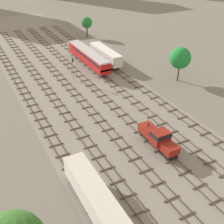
% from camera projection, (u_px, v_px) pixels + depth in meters
% --- Properties ---
extents(ground_plane, '(480.00, 480.00, 0.00)m').
position_uv_depth(ground_plane, '(97.00, 104.00, 59.64)').
color(ground_plane, slate).
extents(ballast_bed, '(27.74, 176.00, 0.01)m').
position_uv_depth(ballast_bed, '(97.00, 104.00, 59.64)').
color(ballast_bed, gray).
rests_on(ballast_bed, ground).
extents(track_far_left, '(2.40, 126.00, 0.29)m').
position_uv_depth(track_far_left, '(38.00, 115.00, 55.53)').
color(track_far_left, '#47382D').
rests_on(track_far_left, ground).
extents(track_left, '(2.40, 126.00, 0.29)m').
position_uv_depth(track_left, '(62.00, 109.00, 57.45)').
color(track_left, '#47382D').
rests_on(track_left, ground).
extents(track_centre_left, '(2.40, 126.00, 0.29)m').
position_uv_depth(track_centre_left, '(84.00, 104.00, 59.37)').
color(track_centre_left, '#47382D').
rests_on(track_centre_left, ground).
extents(track_centre, '(2.40, 126.00, 0.29)m').
position_uv_depth(track_centre, '(105.00, 99.00, 61.29)').
color(track_centre, '#47382D').
rests_on(track_centre, ground).
extents(track_centre_right, '(2.40, 126.00, 0.29)m').
position_uv_depth(track_centre_right, '(125.00, 94.00, 63.20)').
color(track_centre_right, '#47382D').
rests_on(track_centre_right, ground).
extents(track_right, '(2.40, 126.00, 0.29)m').
position_uv_depth(track_right, '(143.00, 89.00, 65.12)').
color(track_right, '#47382D').
rests_on(track_right, ground).
extents(freight_boxcar_far_left_nearest, '(2.87, 14.00, 3.60)m').
position_uv_depth(freight_boxcar_far_left_nearest, '(95.00, 197.00, 34.92)').
color(freight_boxcar_far_left_nearest, beige).
rests_on(freight_boxcar_far_left_nearest, ground).
extents(shunter_loco_centre_near, '(2.74, 8.46, 3.10)m').
position_uv_depth(shunter_loco_centre_near, '(158.00, 137.00, 46.10)').
color(shunter_loco_centre_near, maroon).
rests_on(shunter_loco_centre_near, ground).
extents(freight_boxcar_right_mid, '(2.87, 14.00, 3.60)m').
position_uv_depth(freight_boxcar_right_mid, '(106.00, 54.00, 77.89)').
color(freight_boxcar_right_mid, white).
rests_on(freight_boxcar_right_mid, ground).
extents(diesel_railcar_centre_right_midfar, '(2.96, 20.50, 3.80)m').
position_uv_depth(diesel_railcar_centre_right_midfar, '(88.00, 56.00, 76.28)').
color(diesel_railcar_centre_right_midfar, red).
rests_on(diesel_railcar_centre_right_midfar, ground).
extents(signal_post_nearest, '(0.28, 0.47, 5.71)m').
position_uv_depth(signal_post_nearest, '(73.00, 67.00, 67.36)').
color(signal_post_nearest, gray).
rests_on(signal_post_nearest, ground).
extents(lineside_tree_1, '(3.68, 3.68, 6.64)m').
position_uv_depth(lineside_tree_1, '(87.00, 23.00, 97.73)').
color(lineside_tree_1, '#4C331E').
rests_on(lineside_tree_1, ground).
extents(lineside_tree_3, '(4.95, 4.95, 8.10)m').
position_uv_depth(lineside_tree_3, '(180.00, 58.00, 66.50)').
color(lineside_tree_3, '#4C331E').
rests_on(lineside_tree_3, ground).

